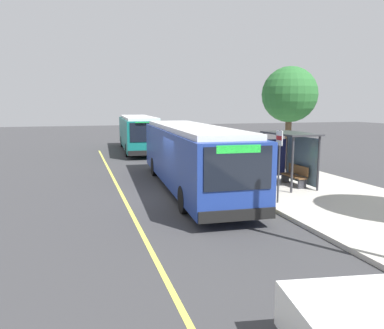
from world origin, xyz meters
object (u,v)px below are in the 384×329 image
object	(u,v)px
transit_bus_second	(138,132)
route_sign_post	(279,156)
transit_bus_main	(191,155)
pedestrian_commuter	(235,160)
waiting_bench	(295,175)

from	to	relation	value
transit_bus_second	route_sign_post	world-z (taller)	same
transit_bus_main	transit_bus_second	world-z (taller)	same
transit_bus_main	pedestrian_commuter	size ratio (longest dim) A/B	7.50
waiting_bench	transit_bus_main	bearing A→B (deg)	-105.75
transit_bus_main	route_sign_post	world-z (taller)	same
transit_bus_second	waiting_bench	size ratio (longest dim) A/B	7.41
transit_bus_main	route_sign_post	bearing A→B (deg)	30.58
waiting_bench	route_sign_post	bearing A→B (deg)	-42.45
transit_bus_second	route_sign_post	bearing A→B (deg)	6.74
transit_bus_main	route_sign_post	distance (m)	4.58
pedestrian_commuter	transit_bus_main	bearing A→B (deg)	-67.33
transit_bus_second	pedestrian_commuter	distance (m)	14.77
waiting_bench	pedestrian_commuter	size ratio (longest dim) A/B	0.95
route_sign_post	pedestrian_commuter	bearing A→B (deg)	175.48
waiting_bench	pedestrian_commuter	bearing A→B (deg)	-141.20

